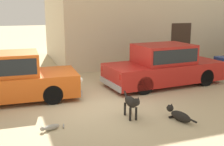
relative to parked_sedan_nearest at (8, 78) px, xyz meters
The scene contains 6 objects.
ground_plane 2.81m from the parked_sedan_nearest, 29.87° to the right, with size 80.00×80.00×0.00m, color tan.
parked_sedan_nearest is the anchor object (origin of this frame).
parked_sedan_second 5.51m from the parked_sedan_nearest, ahead, with size 4.66×2.11×1.53m.
stray_dog_spotted 4.03m from the parked_sedan_nearest, 41.71° to the right, with size 0.26×1.07×0.69m.
stray_dog_tan 5.24m from the parked_sedan_nearest, 38.13° to the right, with size 0.36×1.04×0.36m.
stray_cat 2.92m from the parked_sedan_nearest, 71.75° to the right, with size 0.62×0.31×0.15m.
Camera 1 is at (-2.29, -7.86, 2.87)m, focal length 46.27 mm.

